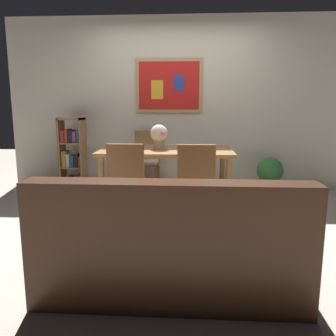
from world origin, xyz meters
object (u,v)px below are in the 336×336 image
(dining_chair_near_right, at_px, (196,179))
(bookshelf, at_px, (73,158))
(dining_chair_near_left, at_px, (128,178))
(flower_vase, at_px, (159,135))
(dining_chair_far_left, at_px, (147,156))
(leather_couch, at_px, (171,247))
(dining_table, at_px, (166,156))
(potted_ivy, at_px, (270,175))

(dining_chair_near_right, relative_size, bookshelf, 0.82)
(dining_chair_near_left, xyz_separation_m, flower_vase, (0.27, 0.75, 0.39))
(dining_chair_far_left, distance_m, bookshelf, 1.11)
(leather_couch, bearing_deg, dining_table, 94.94)
(dining_chair_near_left, bearing_deg, bookshelf, 125.94)
(dining_chair_near_right, xyz_separation_m, leather_couch, (-0.19, -1.22, -0.22))
(dining_chair_far_left, bearing_deg, potted_ivy, -2.79)
(leather_couch, distance_m, bookshelf, 3.21)
(dining_chair_near_left, xyz_separation_m, bookshelf, (-1.11, 1.52, -0.03))
(flower_vase, bearing_deg, dining_chair_near_left, -109.67)
(dining_chair_near_right, xyz_separation_m, bookshelf, (-1.82, 1.53, -0.03))
(leather_couch, bearing_deg, flower_vase, 97.59)
(dining_table, bearing_deg, potted_ivy, 26.30)
(dining_table, relative_size, dining_chair_near_right, 1.80)
(leather_couch, bearing_deg, potted_ivy, 64.70)
(dining_chair_far_left, distance_m, flower_vase, 0.96)
(dining_chair_near_left, distance_m, potted_ivy, 2.37)
(dining_table, xyz_separation_m, dining_chair_near_left, (-0.36, -0.77, -0.12))
(dining_table, xyz_separation_m, potted_ivy, (1.46, 0.72, -0.37))
(flower_vase, bearing_deg, potted_ivy, 25.84)
(dining_chair_near_left, distance_m, dining_chair_near_right, 0.72)
(dining_table, relative_size, flower_vase, 5.32)
(potted_ivy, bearing_deg, leather_couch, -115.30)
(dining_chair_far_left, height_order, flower_vase, flower_vase)
(dining_table, height_order, leather_couch, leather_couch)
(dining_chair_near_left, height_order, flower_vase, flower_vase)
(potted_ivy, bearing_deg, dining_chair_near_left, -140.52)
(dining_chair_near_right, relative_size, potted_ivy, 1.48)
(dining_chair_near_left, distance_m, dining_chair_far_left, 1.59)
(dining_chair_near_left, bearing_deg, flower_vase, 70.33)
(dining_table, height_order, potted_ivy, dining_table)
(dining_table, distance_m, potted_ivy, 1.67)
(dining_chair_near_right, bearing_deg, dining_chair_far_left, 114.26)
(dining_table, bearing_deg, leather_couch, -85.06)
(dining_table, distance_m, dining_chair_near_right, 0.87)
(dining_chair_far_left, bearing_deg, leather_couch, -79.32)
(leather_couch, bearing_deg, dining_chair_near_right, 81.26)
(leather_couch, height_order, potted_ivy, leather_couch)
(dining_table, xyz_separation_m, bookshelf, (-1.46, 0.75, -0.16))
(potted_ivy, bearing_deg, flower_vase, -154.16)
(dining_chair_near_right, xyz_separation_m, dining_chair_far_left, (-0.72, 1.59, 0.00))
(dining_chair_far_left, bearing_deg, dining_table, -66.22)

